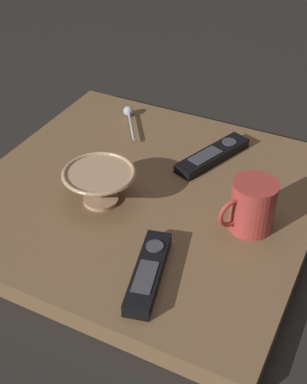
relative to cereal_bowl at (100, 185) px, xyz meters
The scene contains 7 objects.
ground_plane 0.12m from the cereal_bowl, 48.14° to the left, with size 6.00×6.00×0.00m, color black.
table 0.11m from the cereal_bowl, 48.14° to the left, with size 0.67×0.65×0.04m.
cereal_bowl is the anchor object (origin of this frame).
coffee_mug 0.29m from the cereal_bowl, 11.36° to the left, with size 0.09×0.11×0.10m.
teaspoon 0.33m from the cereal_bowl, 108.92° to the left, with size 0.09×0.13×0.03m.
tv_remote_near 0.23m from the cereal_bowl, 38.55° to the right, with size 0.08×0.18×0.03m.
tv_remote_far 0.27m from the cereal_bowl, 58.61° to the left, with size 0.11×0.20×0.02m.
Camera 1 is at (0.39, -0.73, 0.67)m, focal length 48.58 mm.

